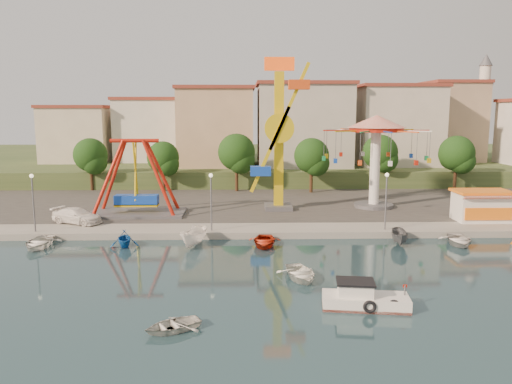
{
  "coord_description": "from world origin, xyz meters",
  "views": [
    {
      "loc": [
        -5.02,
        -31.63,
        11.41
      ],
      "look_at": [
        -3.9,
        14.0,
        4.0
      ],
      "focal_mm": 35.0,
      "sensor_mm": 36.0,
      "label": 1
    }
  ],
  "objects_px": {
    "pirate_ship_ride": "(136,179)",
    "rowboat_a": "(300,273)",
    "wave_swinger": "(376,140)",
    "kamikaze_tower": "(281,138)",
    "cabin_motorboat": "(363,300)",
    "van": "(77,216)"
  },
  "relations": [
    {
      "from": "pirate_ship_ride",
      "to": "rowboat_a",
      "type": "xyz_separation_m",
      "value": [
        15.16,
        -19.14,
        -4.0
      ]
    },
    {
      "from": "wave_swinger",
      "to": "kamikaze_tower",
      "type": "bearing_deg",
      "value": -173.94
    },
    {
      "from": "pirate_ship_ride",
      "to": "rowboat_a",
      "type": "relative_size",
      "value": 2.61
    },
    {
      "from": "pirate_ship_ride",
      "to": "cabin_motorboat",
      "type": "distance_m",
      "value": 30.66
    },
    {
      "from": "van",
      "to": "cabin_motorboat",
      "type": "bearing_deg",
      "value": -107.26
    },
    {
      "from": "cabin_motorboat",
      "to": "van",
      "type": "bearing_deg",
      "value": 146.34
    },
    {
      "from": "kamikaze_tower",
      "to": "pirate_ship_ride",
      "type": "bearing_deg",
      "value": -171.38
    },
    {
      "from": "wave_swinger",
      "to": "rowboat_a",
      "type": "bearing_deg",
      "value": -115.76
    },
    {
      "from": "wave_swinger",
      "to": "cabin_motorboat",
      "type": "distance_m",
      "value": 29.84
    },
    {
      "from": "pirate_ship_ride",
      "to": "cabin_motorboat",
      "type": "relative_size",
      "value": 1.92
    },
    {
      "from": "pirate_ship_ride",
      "to": "rowboat_a",
      "type": "height_order",
      "value": "pirate_ship_ride"
    },
    {
      "from": "cabin_motorboat",
      "to": "rowboat_a",
      "type": "distance_m",
      "value": 6.03
    },
    {
      "from": "wave_swinger",
      "to": "pirate_ship_ride",
      "type": "bearing_deg",
      "value": -172.43
    },
    {
      "from": "pirate_ship_ride",
      "to": "wave_swinger",
      "type": "bearing_deg",
      "value": 7.57
    },
    {
      "from": "cabin_motorboat",
      "to": "van",
      "type": "xyz_separation_m",
      "value": [
        -23.27,
        20.27,
        0.87
      ]
    },
    {
      "from": "cabin_motorboat",
      "to": "rowboat_a",
      "type": "xyz_separation_m",
      "value": [
        -3.14,
        5.15,
        -0.07
      ]
    },
    {
      "from": "van",
      "to": "rowboat_a",
      "type": "bearing_deg",
      "value": -103.12
    },
    {
      "from": "kamikaze_tower",
      "to": "cabin_motorboat",
      "type": "relative_size",
      "value": 3.17
    },
    {
      "from": "wave_swinger",
      "to": "rowboat_a",
      "type": "height_order",
      "value": "wave_swinger"
    },
    {
      "from": "pirate_ship_ride",
      "to": "cabin_motorboat",
      "type": "bearing_deg",
      "value": -53.01
    },
    {
      "from": "wave_swinger",
      "to": "cabin_motorboat",
      "type": "bearing_deg",
      "value": -105.64
    },
    {
      "from": "wave_swinger",
      "to": "van",
      "type": "xyz_separation_m",
      "value": [
        -31.04,
        -7.48,
        -6.85
      ]
    }
  ]
}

